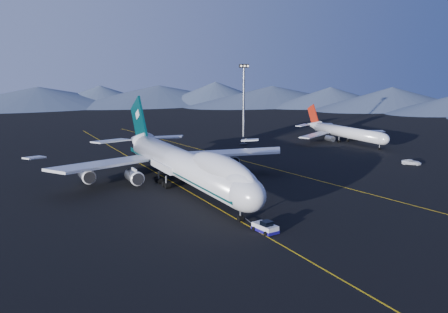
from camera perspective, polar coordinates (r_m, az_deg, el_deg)
name	(u,v)px	position (r m, az deg, el deg)	size (l,w,h in m)	color
ground	(184,189)	(114.62, -4.58, -3.71)	(500.00, 500.00, 0.00)	black
taxiway_line_main	(184,189)	(114.61, -4.58, -3.71)	(0.25, 220.00, 0.01)	#E8B60D
taxiway_line_side	(271,168)	(136.87, 5.44, -1.33)	(0.25, 200.00, 0.01)	#E8B60D
boeing_747	(184,164)	(113.33, -4.63, -0.86)	(59.62, 72.43, 19.37)	silver
pushback_tug	(265,228)	(86.30, 4.72, -8.16)	(3.31, 5.12, 2.10)	silver
second_jet	(345,132)	(184.63, 13.61, 2.74)	(38.55, 43.55, 12.39)	silver
service_van	(411,162)	(150.33, 20.64, -0.61)	(2.46, 5.33, 1.48)	white
floodlight_mast	(244,104)	(172.87, 2.26, 5.96)	(3.44, 2.58, 27.86)	black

